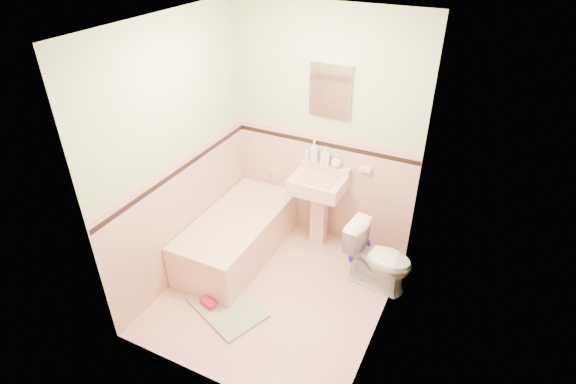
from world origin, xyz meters
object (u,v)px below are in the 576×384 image
at_px(sink, 317,212).
at_px(bucket, 358,251).
at_px(soap_bottle_left, 314,151).
at_px(shoe, 208,303).
at_px(soap_bottle_mid, 325,156).
at_px(soap_bottle_right, 336,161).
at_px(toilet, 379,258).
at_px(bathtub, 238,237).
at_px(medicine_cabinet, 330,91).

xyz_separation_m(sink, bucket, (0.51, -0.06, -0.31)).
height_order(soap_bottle_left, shoe, soap_bottle_left).
relative_size(sink, soap_bottle_mid, 4.32).
distance_m(sink, soap_bottle_left, 0.65).
bearing_deg(soap_bottle_right, toilet, -37.19).
bearing_deg(toilet, soap_bottle_left, 68.30).
bearing_deg(bathtub, soap_bottle_left, 52.40).
distance_m(sink, toilet, 0.86).
relative_size(soap_bottle_left, bucket, 1.07).
relative_size(soap_bottle_mid, bucket, 0.83).
xyz_separation_m(soap_bottle_left, soap_bottle_mid, (0.13, 0.00, -0.03)).
xyz_separation_m(soap_bottle_right, bucket, (0.39, -0.24, -0.86)).
bearing_deg(soap_bottle_right, soap_bottle_left, 180.00).
bearing_deg(bucket, soap_bottle_mid, 154.44).
bearing_deg(shoe, bathtub, 117.00).
bearing_deg(sink, soap_bottle_left, 126.52).
bearing_deg(toilet, bucket, 53.94).
distance_m(soap_bottle_left, soap_bottle_mid, 0.13).
xyz_separation_m(sink, toilet, (0.78, -0.33, -0.10)).
distance_m(soap_bottle_left, shoe, 1.84).
bearing_deg(soap_bottle_mid, bucket, -25.56).
distance_m(bathtub, shoe, 0.83).
height_order(soap_bottle_left, bucket, soap_bottle_left).
distance_m(bathtub, medicine_cabinet, 1.78).
relative_size(bathtub, bucket, 6.34).
height_order(soap_bottle_mid, toilet, soap_bottle_mid).
bearing_deg(soap_bottle_right, bucket, -32.13).
bearing_deg(medicine_cabinet, soap_bottle_mid, -101.07).
distance_m(soap_bottle_right, bucket, 0.98).
height_order(bathtub, soap_bottle_left, soap_bottle_left).
relative_size(medicine_cabinet, soap_bottle_right, 3.65).
bearing_deg(shoe, bucket, 66.86).
height_order(sink, toilet, sink).
height_order(soap_bottle_left, toilet, soap_bottle_left).
bearing_deg(bucket, soap_bottle_right, 147.87).
height_order(soap_bottle_right, toilet, soap_bottle_right).
distance_m(bathtub, soap_bottle_left, 1.21).
xyz_separation_m(sink, soap_bottle_mid, (-0.01, 0.18, 0.58)).
bearing_deg(shoe, toilet, 53.49).
xyz_separation_m(toilet, bucket, (-0.28, 0.26, -0.21)).
bearing_deg(sink, bathtub, -142.07).
distance_m(bathtub, bucket, 1.28).
bearing_deg(medicine_cabinet, bucket, -28.51).
distance_m(bathtub, toilet, 1.48).
bearing_deg(bucket, bathtub, -158.59).
height_order(bathtub, soap_bottle_mid, soap_bottle_mid).
bearing_deg(soap_bottle_left, soap_bottle_right, 0.00).
bearing_deg(toilet, soap_bottle_mid, 64.54).
height_order(soap_bottle_left, soap_bottle_mid, soap_bottle_left).
relative_size(medicine_cabinet, shoe, 3.33).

